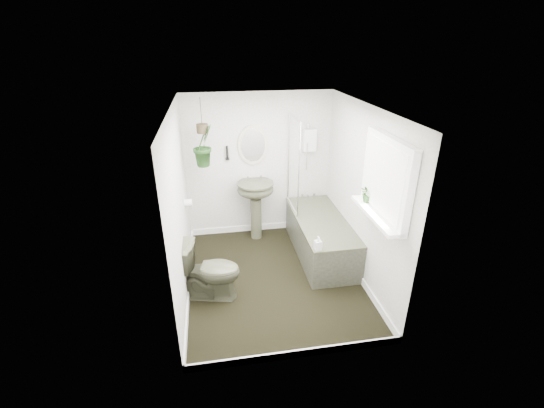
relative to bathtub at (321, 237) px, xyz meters
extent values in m
cube|color=black|center=(-0.80, -0.50, -0.30)|extent=(2.30, 2.80, 0.02)
cube|color=white|center=(-0.80, -0.50, 2.02)|extent=(2.30, 2.80, 0.02)
cube|color=silver|center=(-0.80, 0.91, 0.86)|extent=(2.30, 0.02, 2.30)
cube|color=silver|center=(-0.80, -1.91, 0.86)|extent=(2.30, 0.02, 2.30)
cube|color=silver|center=(-1.96, -0.50, 0.86)|extent=(0.02, 2.80, 2.30)
cube|color=silver|center=(0.36, -0.50, 0.86)|extent=(0.02, 2.80, 2.30)
cube|color=white|center=(-0.80, -0.50, -0.24)|extent=(2.30, 2.80, 0.10)
cube|color=white|center=(0.00, 0.84, 1.26)|extent=(0.20, 0.10, 0.35)
ellipsoid|color=beige|center=(-0.89, 0.87, 1.21)|extent=(0.46, 0.03, 0.62)
cylinder|color=black|center=(-1.29, 0.86, 1.11)|extent=(0.04, 0.04, 0.22)
cylinder|color=white|center=(-1.90, 0.20, 0.61)|extent=(0.11, 0.11, 0.11)
cube|color=white|center=(0.29, -1.20, 1.36)|extent=(0.08, 1.00, 0.90)
cube|color=white|center=(0.22, -1.20, 0.94)|extent=(0.18, 1.00, 0.04)
cube|color=white|center=(0.24, -1.20, 1.36)|extent=(0.01, 0.86, 0.76)
imported|color=#444532|center=(-1.65, -0.73, 0.09)|extent=(0.82, 0.58, 0.76)
imported|color=black|center=(0.25, -0.90, 1.07)|extent=(0.22, 0.20, 0.22)
imported|color=black|center=(-1.63, 0.45, 1.36)|extent=(0.41, 0.42, 0.59)
imported|color=black|center=(-0.29, -0.79, 0.38)|extent=(0.10, 0.10, 0.18)
cylinder|color=#342A1A|center=(-1.63, 0.45, 1.59)|extent=(0.16, 0.16, 0.12)
camera|label=1|loc=(-1.52, -4.56, 2.73)|focal=24.00mm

